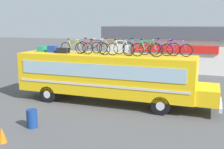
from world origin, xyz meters
TOP-DOWN VIEW (x-y plane):
  - ground_plane at (0.00, 0.00)m, footprint 120.00×120.00m
  - bus at (0.21, 0.00)m, footprint 11.95×2.56m
  - luggage_bag_1 at (-4.37, 0.09)m, footprint 0.50×0.54m
  - luggage_bag_2 at (-3.49, -0.08)m, footprint 0.57×0.41m
  - luggage_bag_3 at (-2.62, -0.27)m, footprint 0.72×0.43m
  - rooftop_bicycle_1 at (-1.95, -0.28)m, footprint 1.68×0.44m
  - rooftop_bicycle_2 at (-1.12, 0.31)m, footprint 1.66×0.44m
  - rooftop_bicycle_3 at (-0.39, -0.36)m, footprint 1.76×0.44m
  - rooftop_bicycle_4 at (0.30, 0.19)m, footprint 1.79×0.44m
  - rooftop_bicycle_5 at (1.11, -0.38)m, footprint 1.66×0.44m
  - rooftop_bicycle_6 at (1.84, 0.39)m, footprint 1.71×0.44m
  - rooftop_bicycle_7 at (2.61, -0.35)m, footprint 1.82×0.44m
  - rooftop_bicycle_8 at (3.40, 0.42)m, footprint 1.84×0.44m
  - rooftop_bicycle_9 at (4.12, 0.36)m, footprint 1.75×0.44m
  - roadside_building at (2.48, 15.23)m, footprint 14.63×7.94m
  - trash_bin at (-1.68, -4.94)m, footprint 0.49×0.49m
  - traffic_cone at (-1.84, -6.73)m, footprint 0.38×0.38m

SIDE VIEW (x-z plane):
  - ground_plane at x=0.00m, z-range 0.00..0.00m
  - traffic_cone at x=-1.84m, z-range 0.00..0.64m
  - trash_bin at x=-1.68m, z-range 0.00..0.86m
  - bus at x=0.21m, z-range 0.27..3.24m
  - roadside_building at x=2.48m, z-range 0.07..4.50m
  - luggage_bag_3 at x=-2.62m, z-range 2.97..3.28m
  - luggage_bag_1 at x=-4.37m, z-range 2.97..3.31m
  - luggage_bag_2 at x=-3.49m, z-range 2.97..3.37m
  - rooftop_bicycle_1 at x=-1.95m, z-range 2.90..3.79m
  - rooftop_bicycle_3 at x=-0.39m, z-range 2.89..3.81m
  - rooftop_bicycle_2 at x=-1.12m, z-range 2.89..3.82m
  - rooftop_bicycle_9 at x=4.12m, z-range 2.89..3.82m
  - rooftop_bicycle_5 at x=1.11m, z-range 2.89..3.82m
  - rooftop_bicycle_4 at x=0.30m, z-range 2.89..3.83m
  - rooftop_bicycle_6 at x=1.84m, z-range 2.89..3.86m
  - rooftop_bicycle_7 at x=2.61m, z-range 2.88..3.87m
  - rooftop_bicycle_8 at x=3.40m, z-range 2.88..3.87m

